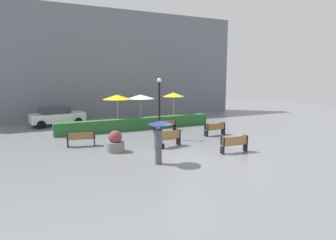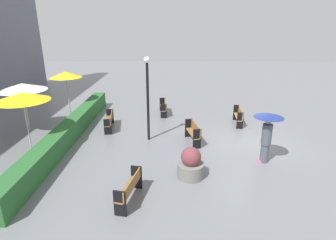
{
  "view_description": "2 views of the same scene",
  "coord_description": "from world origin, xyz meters",
  "px_view_note": "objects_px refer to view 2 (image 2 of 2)",
  "views": [
    {
      "loc": [
        -6.74,
        -11.76,
        3.99
      ],
      "look_at": [
        0.88,
        3.96,
        1.32
      ],
      "focal_mm": 30.42,
      "sensor_mm": 36.0,
      "label": 1
    },
    {
      "loc": [
        -11.49,
        3.54,
        5.23
      ],
      "look_at": [
        0.6,
        3.71,
        0.99
      ],
      "focal_mm": 29.19,
      "sensor_mm": 36.0,
      "label": 2
    }
  ],
  "objects_px": {
    "planter_pot": "(191,164)",
    "patio_umbrella_yellow": "(22,97)",
    "bench_far_left": "(130,187)",
    "lamp_post": "(148,91)",
    "pedestrian_with_umbrella": "(267,129)",
    "bench_mid_center": "(193,132)",
    "bench_far_right": "(164,106)",
    "bench_back_row": "(110,120)",
    "patio_umbrella_white": "(22,87)",
    "bench_near_right": "(239,115)",
    "patio_umbrella_yellow_far": "(66,75)"
  },
  "relations": [
    {
      "from": "bench_back_row",
      "to": "lamp_post",
      "type": "xyz_separation_m",
      "value": [
        -1.43,
        -2.17,
        1.91
      ]
    },
    {
      "from": "bench_near_right",
      "to": "lamp_post",
      "type": "xyz_separation_m",
      "value": [
        -2.19,
        4.79,
        1.87
      ]
    },
    {
      "from": "bench_far_left",
      "to": "lamp_post",
      "type": "distance_m",
      "value": 5.23
    },
    {
      "from": "bench_far_left",
      "to": "planter_pot",
      "type": "relative_size",
      "value": 1.4
    },
    {
      "from": "bench_near_right",
      "to": "planter_pot",
      "type": "bearing_deg",
      "value": 151.73
    },
    {
      "from": "bench_far_left",
      "to": "bench_back_row",
      "type": "bearing_deg",
      "value": 17.54
    },
    {
      "from": "bench_back_row",
      "to": "patio_umbrella_white",
      "type": "relative_size",
      "value": 0.75
    },
    {
      "from": "bench_mid_center",
      "to": "bench_far_left",
      "type": "height_order",
      "value": "bench_mid_center"
    },
    {
      "from": "bench_far_left",
      "to": "patio_umbrella_yellow_far",
      "type": "xyz_separation_m",
      "value": [
        8.45,
        4.87,
        1.99
      ]
    },
    {
      "from": "bench_back_row",
      "to": "patio_umbrella_white",
      "type": "xyz_separation_m",
      "value": [
        -0.35,
        4.14,
        1.82
      ]
    },
    {
      "from": "bench_back_row",
      "to": "pedestrian_with_umbrella",
      "type": "relative_size",
      "value": 0.92
    },
    {
      "from": "patio_umbrella_yellow",
      "to": "patio_umbrella_yellow_far",
      "type": "bearing_deg",
      "value": -0.02
    },
    {
      "from": "bench_back_row",
      "to": "bench_far_right",
      "type": "distance_m",
      "value": 3.73
    },
    {
      "from": "lamp_post",
      "to": "patio_umbrella_yellow_far",
      "type": "relative_size",
      "value": 1.47
    },
    {
      "from": "bench_far_right",
      "to": "lamp_post",
      "type": "height_order",
      "value": "lamp_post"
    },
    {
      "from": "bench_near_right",
      "to": "bench_far_right",
      "type": "distance_m",
      "value": 4.51
    },
    {
      "from": "bench_far_left",
      "to": "lamp_post",
      "type": "xyz_separation_m",
      "value": [
        4.86,
        -0.18,
        1.91
      ]
    },
    {
      "from": "patio_umbrella_yellow",
      "to": "planter_pot",
      "type": "bearing_deg",
      "value": -106.97
    },
    {
      "from": "planter_pot",
      "to": "patio_umbrella_yellow_far",
      "type": "distance_m",
      "value": 9.97
    },
    {
      "from": "bench_mid_center",
      "to": "bench_far_left",
      "type": "distance_m",
      "value": 5.08
    },
    {
      "from": "bench_back_row",
      "to": "pedestrian_with_umbrella",
      "type": "height_order",
      "value": "pedestrian_with_umbrella"
    },
    {
      "from": "bench_mid_center",
      "to": "patio_umbrella_yellow_far",
      "type": "height_order",
      "value": "patio_umbrella_yellow_far"
    },
    {
      "from": "bench_mid_center",
      "to": "patio_umbrella_yellow",
      "type": "xyz_separation_m",
      "value": [
        -0.98,
        7.16,
        1.89
      ]
    },
    {
      "from": "patio_umbrella_yellow_far",
      "to": "lamp_post",
      "type": "bearing_deg",
      "value": -125.43
    },
    {
      "from": "bench_mid_center",
      "to": "patio_umbrella_yellow",
      "type": "bearing_deg",
      "value": 97.79
    },
    {
      "from": "pedestrian_with_umbrella",
      "to": "lamp_post",
      "type": "distance_m",
      "value": 5.37
    },
    {
      "from": "planter_pot",
      "to": "patio_umbrella_yellow",
      "type": "distance_m",
      "value": 7.41
    },
    {
      "from": "pedestrian_with_umbrella",
      "to": "patio_umbrella_white",
      "type": "bearing_deg",
      "value": 73.74
    },
    {
      "from": "bench_far_left",
      "to": "patio_umbrella_yellow_far",
      "type": "bearing_deg",
      "value": 29.92
    },
    {
      "from": "planter_pot",
      "to": "patio_umbrella_white",
      "type": "distance_m",
      "value": 9.43
    },
    {
      "from": "planter_pot",
      "to": "patio_umbrella_yellow",
      "type": "bearing_deg",
      "value": 73.03
    },
    {
      "from": "bench_far_right",
      "to": "planter_pot",
      "type": "distance_m",
      "value": 7.39
    },
    {
      "from": "pedestrian_with_umbrella",
      "to": "bench_mid_center",
      "type": "bearing_deg",
      "value": 55.79
    },
    {
      "from": "bench_back_row",
      "to": "bench_far_right",
      "type": "height_order",
      "value": "bench_far_right"
    },
    {
      "from": "bench_near_right",
      "to": "patio_umbrella_yellow_far",
      "type": "height_order",
      "value": "patio_umbrella_yellow_far"
    },
    {
      "from": "bench_mid_center",
      "to": "patio_umbrella_yellow_far",
      "type": "xyz_separation_m",
      "value": [
        3.92,
        7.16,
        1.94
      ]
    },
    {
      "from": "patio_umbrella_yellow_far",
      "to": "patio_umbrella_white",
      "type": "bearing_deg",
      "value": 153.37
    },
    {
      "from": "pedestrian_with_umbrella",
      "to": "bench_far_right",
      "type": "bearing_deg",
      "value": 34.68
    },
    {
      "from": "lamp_post",
      "to": "patio_umbrella_yellow",
      "type": "bearing_deg",
      "value": 104.48
    },
    {
      "from": "lamp_post",
      "to": "bench_far_right",
      "type": "bearing_deg",
      "value": -8.95
    },
    {
      "from": "bench_mid_center",
      "to": "patio_umbrella_yellow_far",
      "type": "bearing_deg",
      "value": 61.31
    },
    {
      "from": "bench_far_left",
      "to": "lamp_post",
      "type": "relative_size",
      "value": 0.41
    },
    {
      "from": "patio_umbrella_white",
      "to": "patio_umbrella_yellow_far",
      "type": "distance_m",
      "value": 2.81
    },
    {
      "from": "patio_umbrella_yellow",
      "to": "patio_umbrella_yellow_far",
      "type": "relative_size",
      "value": 0.98
    },
    {
      "from": "bench_far_right",
      "to": "lamp_post",
      "type": "distance_m",
      "value": 4.38
    },
    {
      "from": "patio_umbrella_yellow",
      "to": "patio_umbrella_yellow_far",
      "type": "height_order",
      "value": "patio_umbrella_yellow_far"
    },
    {
      "from": "patio_umbrella_yellow",
      "to": "lamp_post",
      "type": "bearing_deg",
      "value": -75.52
    },
    {
      "from": "bench_near_right",
      "to": "bench_far_left",
      "type": "height_order",
      "value": "bench_near_right"
    },
    {
      "from": "lamp_post",
      "to": "patio_umbrella_white",
      "type": "distance_m",
      "value": 6.4
    },
    {
      "from": "bench_far_right",
      "to": "patio_umbrella_white",
      "type": "bearing_deg",
      "value": 112.17
    }
  ]
}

